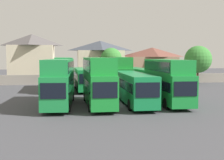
# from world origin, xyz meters

# --- Properties ---
(ground) EXTENTS (140.00, 140.00, 0.00)m
(ground) POSITION_xyz_m (0.00, 18.00, 0.00)
(ground) COLOR #424247
(depot_boundary_wall) EXTENTS (56.00, 0.50, 1.80)m
(depot_boundary_wall) POSITION_xyz_m (0.00, 24.07, 0.90)
(depot_boundary_wall) COLOR gray
(depot_boundary_wall) RESTS_ON ground
(bus_1) EXTENTS (3.15, 11.23, 4.88)m
(bus_1) POSITION_xyz_m (-5.92, 0.23, 2.75)
(bus_1) COLOR #1C8B40
(bus_1) RESTS_ON ground
(bus_2) EXTENTS (2.70, 11.14, 5.05)m
(bus_2) POSITION_xyz_m (-1.93, -0.09, 2.84)
(bus_2) COLOR #198A2F
(bus_2) RESTS_ON ground
(bus_3) EXTENTS (2.63, 12.02, 3.36)m
(bus_3) POSITION_xyz_m (2.01, 0.33, 1.92)
(bus_3) COLOR #157F40
(bus_3) RESTS_ON ground
(bus_4) EXTENTS (2.77, 11.37, 4.83)m
(bus_4) POSITION_xyz_m (5.72, 0.43, 2.72)
(bus_4) COLOR #198834
(bus_4) RESTS_ON ground
(bus_5) EXTENTS (3.10, 11.71, 4.98)m
(bus_5) POSITION_xyz_m (-5.94, 14.41, 2.80)
(bus_5) COLOR #1B8E3F
(bus_5) RESTS_ON ground
(bus_6) EXTENTS (2.92, 11.01, 3.31)m
(bus_6) POSITION_xyz_m (-2.68, 13.86, 1.90)
(bus_6) COLOR #1A873E
(bus_6) RESTS_ON ground
(bus_7) EXTENTS (2.71, 11.50, 5.04)m
(bus_7) POSITION_xyz_m (2.79, 14.54, 2.84)
(bus_7) COLOR #1D862F
(bus_7) RESTS_ON ground
(bus_8) EXTENTS (3.45, 12.03, 3.30)m
(bus_8) POSITION_xyz_m (5.80, 13.85, 1.89)
(bus_8) COLOR #137A35
(bus_8) RESTS_ON ground
(house_terrace_left) EXTENTS (9.22, 7.91, 9.72)m
(house_terrace_left) POSITION_xyz_m (-12.59, 32.18, 4.95)
(house_terrace_left) COLOR beige
(house_terrace_left) RESTS_ON ground
(house_terrace_centre) EXTENTS (9.81, 6.89, 8.41)m
(house_terrace_centre) POSITION_xyz_m (1.48, 31.12, 4.28)
(house_terrace_centre) COLOR beige
(house_terrace_centre) RESTS_ON ground
(house_terrace_right) EXTENTS (10.29, 6.93, 7.05)m
(house_terrace_right) POSITION_xyz_m (12.85, 31.37, 3.59)
(house_terrace_right) COLOR #9E7A60
(house_terrace_right) RESTS_ON ground
(tree_behind_wall) EXTENTS (4.19, 4.19, 6.82)m
(tree_behind_wall) POSITION_xyz_m (3.17, 26.57, 4.69)
(tree_behind_wall) COLOR brown
(tree_behind_wall) RESTS_ON ground
(tree_right_of_lot) EXTENTS (5.13, 5.13, 7.15)m
(tree_right_of_lot) POSITION_xyz_m (19.10, 22.07, 4.58)
(tree_right_of_lot) COLOR brown
(tree_right_of_lot) RESTS_ON ground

